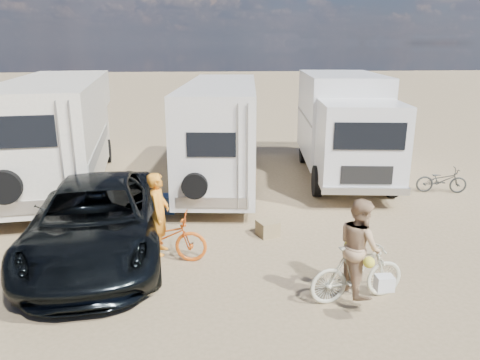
{
  "coord_description": "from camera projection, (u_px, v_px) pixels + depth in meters",
  "views": [
    {
      "loc": [
        -0.88,
        -8.07,
        4.49
      ],
      "look_at": [
        -0.01,
        2.61,
        1.3
      ],
      "focal_mm": 34.42,
      "sensor_mm": 36.0,
      "label": 1
    }
  ],
  "objects": [
    {
      "name": "ground",
      "position": [
        251.0,
        281.0,
        9.06
      ],
      "size": [
        140.0,
        140.0,
        0.0
      ],
      "primitive_type": "plane",
      "color": "#977F5A",
      "rests_on": "ground"
    },
    {
      "name": "rv_main",
      "position": [
        221.0,
        134.0,
        15.08
      ],
      "size": [
        2.97,
        8.13,
        3.28
      ],
      "primitive_type": null,
      "rotation": [
        0.0,
        0.0,
        -0.1
      ],
      "color": "white",
      "rests_on": "ground"
    },
    {
      "name": "rv_left",
      "position": [
        60.0,
        133.0,
        14.83
      ],
      "size": [
        3.73,
        9.33,
        3.42
      ],
      "primitive_type": null,
      "rotation": [
        0.0,
        0.0,
        0.12
      ],
      "color": "beige",
      "rests_on": "ground"
    },
    {
      "name": "box_truck",
      "position": [
        345.0,
        128.0,
        15.55
      ],
      "size": [
        3.28,
        7.11,
        3.48
      ],
      "primitive_type": null,
      "rotation": [
        0.0,
        0.0,
        -0.11
      ],
      "color": "silver",
      "rests_on": "ground"
    },
    {
      "name": "dark_suv",
      "position": [
        96.0,
        220.0,
        9.99
      ],
      "size": [
        3.3,
        6.09,
        1.62
      ],
      "primitive_type": "imported",
      "rotation": [
        0.0,
        0.0,
        0.11
      ],
      "color": "black",
      "rests_on": "ground"
    },
    {
      "name": "bike_man",
      "position": [
        160.0,
        237.0,
        9.78
      ],
      "size": [
        2.08,
        0.96,
        1.05
      ],
      "primitive_type": "imported",
      "rotation": [
        0.0,
        0.0,
        1.44
      ],
      "color": "#C65113",
      "rests_on": "ground"
    },
    {
      "name": "bike_woman",
      "position": [
        357.0,
        273.0,
        8.24
      ],
      "size": [
        1.87,
        0.81,
        1.09
      ],
      "primitive_type": "imported",
      "rotation": [
        0.0,
        0.0,
        1.74
      ],
      "color": "beige",
      "rests_on": "ground"
    },
    {
      "name": "rider_man",
      "position": [
        159.0,
        222.0,
        9.68
      ],
      "size": [
        0.51,
        0.7,
        1.77
      ],
      "primitive_type": "imported",
      "rotation": [
        0.0,
        0.0,
        1.44
      ],
      "color": "orange",
      "rests_on": "ground"
    },
    {
      "name": "rider_woman",
      "position": [
        359.0,
        256.0,
        8.14
      ],
      "size": [
        0.8,
        0.96,
        1.76
      ],
      "primitive_type": "imported",
      "rotation": [
        0.0,
        0.0,
        1.74
      ],
      "color": "tan",
      "rests_on": "ground"
    },
    {
      "name": "bike_parked",
      "position": [
        442.0,
        180.0,
        14.31
      ],
      "size": [
        1.59,
        0.79,
        0.8
      ],
      "primitive_type": "imported",
      "rotation": [
        0.0,
        0.0,
        1.39
      ],
      "color": "#2A2C29",
      "rests_on": "ground"
    },
    {
      "name": "cooler",
      "position": [
        165.0,
        204.0,
        12.7
      ],
      "size": [
        0.67,
        0.53,
        0.48
      ],
      "primitive_type": "cube",
      "rotation": [
        0.0,
        0.0,
        -0.17
      ],
      "color": "navy",
      "rests_on": "ground"
    },
    {
      "name": "crate",
      "position": [
        268.0,
        228.0,
        11.15
      ],
      "size": [
        0.59,
        0.59,
        0.37
      ],
      "primitive_type": "cube",
      "rotation": [
        0.0,
        0.0,
        0.34
      ],
      "color": "olive",
      "rests_on": "ground"
    }
  ]
}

